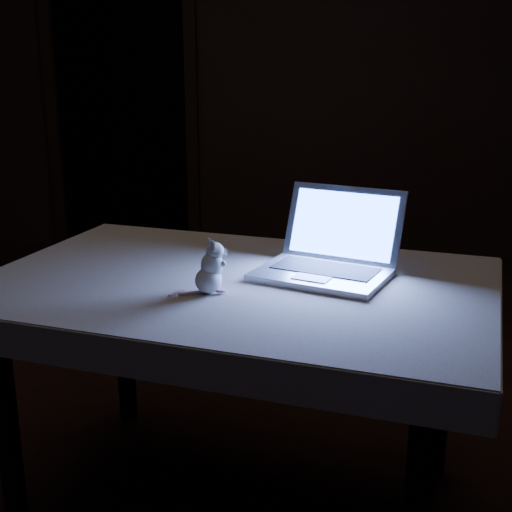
# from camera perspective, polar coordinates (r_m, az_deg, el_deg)

# --- Properties ---
(floor) EXTENTS (5.00, 5.00, 0.00)m
(floor) POSITION_cam_1_polar(r_m,az_deg,el_deg) (2.56, -2.18, -15.14)
(floor) COLOR black
(floor) RESTS_ON ground
(back_wall) EXTENTS (4.50, 0.04, 2.60)m
(back_wall) POSITION_cam_1_polar(r_m,az_deg,el_deg) (4.68, 2.22, 15.76)
(back_wall) COLOR black
(back_wall) RESTS_ON ground
(doorway) EXTENTS (1.06, 0.36, 2.13)m
(doorway) POSITION_cam_1_polar(r_m,az_deg,el_deg) (4.88, -11.12, 12.74)
(doorway) COLOR black
(doorway) RESTS_ON back_wall
(table) EXTENTS (1.49, 1.13, 0.71)m
(table) POSITION_cam_1_polar(r_m,az_deg,el_deg) (2.09, -1.61, -11.49)
(table) COLOR black
(table) RESTS_ON floor
(tablecloth) EXTENTS (1.53, 1.11, 0.10)m
(tablecloth) POSITION_cam_1_polar(r_m,az_deg,el_deg) (1.93, -0.48, -3.70)
(tablecloth) COLOR beige
(tablecloth) RESTS_ON table
(laptop) EXTENTS (0.45, 0.43, 0.25)m
(laptop) POSITION_cam_1_polar(r_m,az_deg,el_deg) (1.94, 5.54, 1.65)
(laptop) COLOR #ADADB1
(laptop) RESTS_ON tablecloth
(plush_mouse) EXTENTS (0.11, 0.11, 0.15)m
(plush_mouse) POSITION_cam_1_polar(r_m,az_deg,el_deg) (1.82, -4.01, -0.89)
(plush_mouse) COLOR silver
(plush_mouse) RESTS_ON tablecloth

